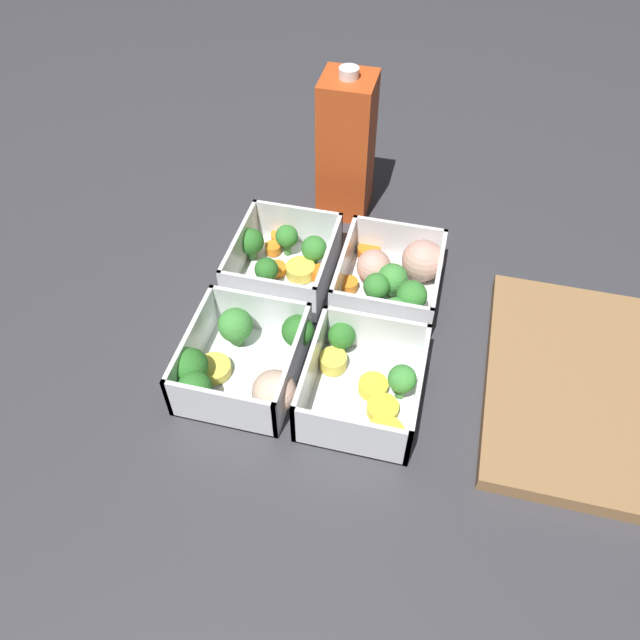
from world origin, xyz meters
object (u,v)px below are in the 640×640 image
object	(u,v)px
container_near_right	(242,363)
container_far_left	(396,277)
container_far_right	(365,383)
juice_carton	(346,148)
container_near_left	(283,259)

from	to	relation	value
container_near_right	container_far_left	world-z (taller)	same
container_far_left	container_far_right	world-z (taller)	same
container_far_left	juice_carton	xyz separation A→B (m)	(-0.15, -0.09, 0.07)
container_near_right	container_far_right	world-z (taller)	same
container_near_right	container_near_left	bearing A→B (deg)	-178.90
container_far_left	container_far_right	xyz separation A→B (m)	(0.16, -0.01, -0.01)
container_near_left	juice_carton	bearing A→B (deg)	162.46
container_near_left	container_far_left	size ratio (longest dim) A/B	1.02
container_near_left	container_far_right	distance (m)	0.21
container_near_left	juice_carton	xyz separation A→B (m)	(-0.14, 0.05, 0.07)
container_far_left	container_near_left	bearing A→B (deg)	-90.90
container_far_right	juice_carton	xyz separation A→B (m)	(-0.30, -0.09, 0.08)
container_far_right	container_near_left	bearing A→B (deg)	-139.97
container_far_left	juice_carton	size ratio (longest dim) A/B	0.72
container_near_left	container_far_left	xyz separation A→B (m)	(0.00, 0.14, 0.00)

